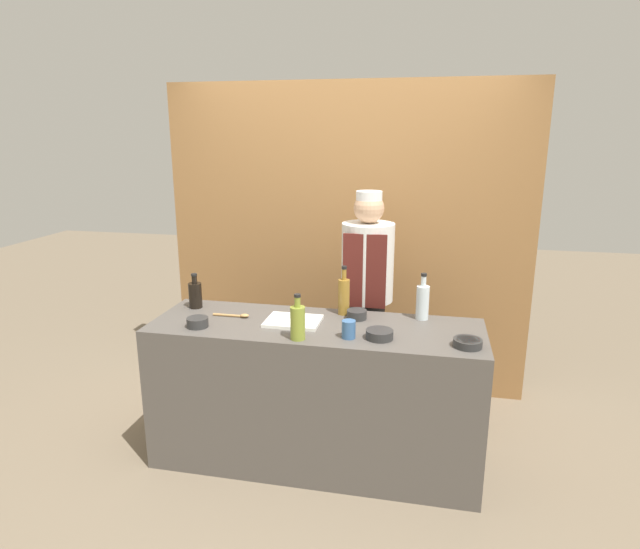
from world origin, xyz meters
name	(u,v)px	position (x,y,z in m)	size (l,w,h in m)	color
ground_plane	(316,457)	(0.00, 0.00, 0.00)	(14.00, 14.00, 0.00)	#756651
cabinet_wall	(347,240)	(0.00, 1.16, 1.20)	(2.82, 0.18, 2.40)	olive
counter	(316,393)	(0.00, 0.00, 0.45)	(2.00, 0.65, 0.91)	#514C47
sauce_bowl_red	(468,342)	(0.87, -0.16, 0.93)	(0.16, 0.16, 0.04)	#2D2D2D
sauce_bowl_orange	(197,322)	(-0.68, -0.18, 0.94)	(0.13, 0.13, 0.06)	#2D2D2D
sauce_bowl_green	(357,314)	(0.23, 0.16, 0.94)	(0.12, 0.12, 0.06)	#2D2D2D
sauce_bowl_yellow	(380,334)	(0.40, -0.14, 0.93)	(0.15, 0.15, 0.05)	#2D2D2D
cutting_board	(293,321)	(-0.14, 0.01, 0.92)	(0.33, 0.26, 0.02)	white
bottle_clear	(423,301)	(0.62, 0.24, 1.02)	(0.08, 0.08, 0.29)	silver
bottle_oil	(298,322)	(-0.05, -0.24, 1.01)	(0.08, 0.08, 0.26)	olive
bottle_soy	(195,294)	(-0.84, 0.16, 1.00)	(0.09, 0.09, 0.23)	black
bottle_vinegar	(344,296)	(0.13, 0.23, 1.03)	(0.07, 0.07, 0.31)	olive
cup_blue	(349,329)	(0.23, -0.17, 0.96)	(0.08, 0.08, 0.10)	#386093
wooden_spoon	(235,315)	(-0.52, 0.04, 0.92)	(0.24, 0.04, 0.02)	#B2844C
chef_center	(367,300)	(0.24, 0.60, 0.89)	(0.36, 0.36, 1.65)	#28282D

